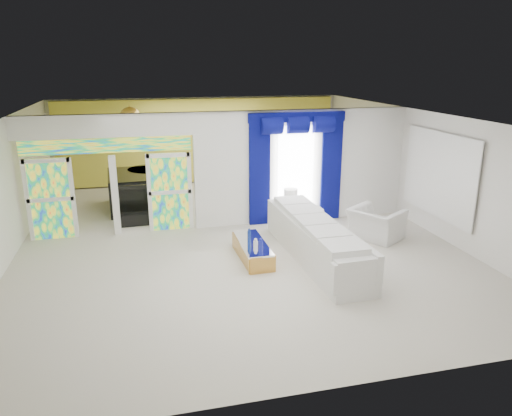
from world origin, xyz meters
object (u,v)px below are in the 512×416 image
object	(u,v)px
coffee_table	(253,251)
console_table	(301,216)
armchair	(376,224)
white_sofa	(315,241)
grand_piano	(137,191)

from	to	relation	value
coffee_table	console_table	bearing A→B (deg)	48.69
armchair	coffee_table	bearing A→B (deg)	66.76
white_sofa	grand_piano	distance (m)	6.20
white_sofa	coffee_table	xyz separation A→B (m)	(-1.35, 0.30, -0.22)
white_sofa	console_table	world-z (taller)	white_sofa
armchair	grand_piano	xyz separation A→B (m)	(-5.66, 4.10, 0.15)
white_sofa	console_table	xyz separation A→B (m)	(0.48, 2.38, -0.21)
console_table	white_sofa	bearing A→B (deg)	-101.41
white_sofa	coffee_table	size ratio (longest dim) A/B	2.55
coffee_table	console_table	size ratio (longest dim) A/B	1.41
coffee_table	armchair	distance (m)	3.28
coffee_table	grand_piano	xyz separation A→B (m)	(-2.43, 4.62, 0.34)
white_sofa	coffee_table	distance (m)	1.40
white_sofa	console_table	size ratio (longest dim) A/B	3.60
coffee_table	grand_piano	bearing A→B (deg)	117.70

